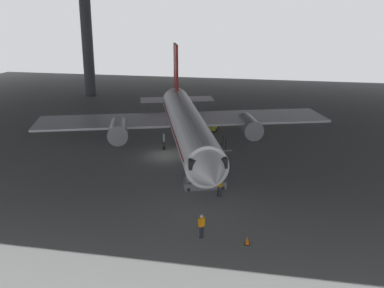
{
  "coord_description": "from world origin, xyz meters",
  "views": [
    {
      "loc": [
        11.32,
        -43.58,
        15.05
      ],
      "look_at": [
        3.14,
        -3.32,
        2.45
      ],
      "focal_mm": 41.63,
      "sensor_mm": 36.0,
      "label": 1
    }
  ],
  "objects_px": {
    "airplane_main": "(187,124)",
    "baggage_tug": "(212,126)",
    "crew_worker_by_stairs": "(219,185)",
    "traffic_cone_orange": "(247,240)",
    "boarding_stairs": "(205,180)",
    "crew_worker_near_nose": "(202,225)"
  },
  "relations": [
    {
      "from": "airplane_main",
      "to": "crew_worker_near_nose",
      "type": "xyz_separation_m",
      "value": [
        4.82,
        -17.67,
        -2.31
      ]
    },
    {
      "from": "boarding_stairs",
      "to": "baggage_tug",
      "type": "xyz_separation_m",
      "value": [
        -2.36,
        18.89,
        -0.19
      ]
    },
    {
      "from": "boarding_stairs",
      "to": "baggage_tug",
      "type": "height_order",
      "value": "boarding_stairs"
    },
    {
      "from": "boarding_stairs",
      "to": "traffic_cone_orange",
      "type": "relative_size",
      "value": 7.51
    },
    {
      "from": "baggage_tug",
      "to": "boarding_stairs",
      "type": "bearing_deg",
      "value": -82.87
    },
    {
      "from": "crew_worker_near_nose",
      "to": "crew_worker_by_stairs",
      "type": "relative_size",
      "value": 1.02
    },
    {
      "from": "boarding_stairs",
      "to": "crew_worker_near_nose",
      "type": "xyz_separation_m",
      "value": [
        1.27,
        -8.91,
        0.29
      ]
    },
    {
      "from": "crew_worker_by_stairs",
      "to": "traffic_cone_orange",
      "type": "relative_size",
      "value": 2.87
    },
    {
      "from": "crew_worker_near_nose",
      "to": "baggage_tug",
      "type": "bearing_deg",
      "value": 97.45
    },
    {
      "from": "airplane_main",
      "to": "crew_worker_near_nose",
      "type": "bearing_deg",
      "value": -74.73
    },
    {
      "from": "airplane_main",
      "to": "boarding_stairs",
      "type": "bearing_deg",
      "value": -67.93
    },
    {
      "from": "boarding_stairs",
      "to": "crew_worker_near_nose",
      "type": "relative_size",
      "value": 2.57
    },
    {
      "from": "boarding_stairs",
      "to": "baggage_tug",
      "type": "bearing_deg",
      "value": 97.13
    },
    {
      "from": "airplane_main",
      "to": "boarding_stairs",
      "type": "relative_size",
      "value": 7.32
    },
    {
      "from": "boarding_stairs",
      "to": "crew_worker_by_stairs",
      "type": "relative_size",
      "value": 2.61
    },
    {
      "from": "traffic_cone_orange",
      "to": "crew_worker_near_nose",
      "type": "bearing_deg",
      "value": 175.46
    },
    {
      "from": "crew_worker_by_stairs",
      "to": "traffic_cone_orange",
      "type": "bearing_deg",
      "value": -68.39
    },
    {
      "from": "crew_worker_near_nose",
      "to": "boarding_stairs",
      "type": "bearing_deg",
      "value": 98.14
    },
    {
      "from": "boarding_stairs",
      "to": "traffic_cone_orange",
      "type": "xyz_separation_m",
      "value": [
        4.41,
        -9.16,
        -0.43
      ]
    },
    {
      "from": "airplane_main",
      "to": "baggage_tug",
      "type": "height_order",
      "value": "airplane_main"
    },
    {
      "from": "crew_worker_by_stairs",
      "to": "airplane_main",
      "type": "bearing_deg",
      "value": 115.56
    },
    {
      "from": "crew_worker_near_nose",
      "to": "crew_worker_by_stairs",
      "type": "height_order",
      "value": "crew_worker_near_nose"
    }
  ]
}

